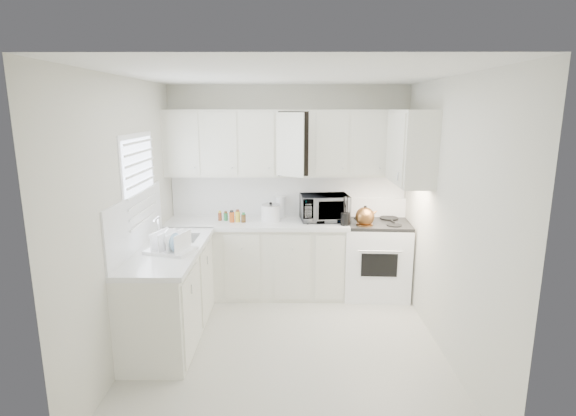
{
  "coord_description": "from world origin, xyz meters",
  "views": [
    {
      "loc": [
        0.02,
        -4.09,
        2.31
      ],
      "look_at": [
        0.0,
        0.7,
        1.25
      ],
      "focal_mm": 28.03,
      "sensor_mm": 36.0,
      "label": 1
    }
  ],
  "objects_px": {
    "tea_kettle": "(365,215)",
    "stove": "(376,249)",
    "rice_cooker": "(271,211)",
    "dish_rack": "(170,240)",
    "utensil_crock": "(345,210)",
    "microwave": "(324,205)"
  },
  "relations": [
    {
      "from": "tea_kettle",
      "to": "stove",
      "type": "bearing_deg",
      "value": 33.36
    },
    {
      "from": "tea_kettle",
      "to": "rice_cooker",
      "type": "xyz_separation_m",
      "value": [
        -1.13,
        0.21,
        -0.0
      ]
    },
    {
      "from": "rice_cooker",
      "to": "tea_kettle",
      "type": "bearing_deg",
      "value": -22.32
    },
    {
      "from": "rice_cooker",
      "to": "dish_rack",
      "type": "relative_size",
      "value": 0.55
    },
    {
      "from": "rice_cooker",
      "to": "utensil_crock",
      "type": "relative_size",
      "value": 0.66
    },
    {
      "from": "microwave",
      "to": "rice_cooker",
      "type": "relative_size",
      "value": 2.47
    },
    {
      "from": "tea_kettle",
      "to": "dish_rack",
      "type": "height_order",
      "value": "tea_kettle"
    },
    {
      "from": "rice_cooker",
      "to": "microwave",
      "type": "bearing_deg",
      "value": -10.27
    },
    {
      "from": "stove",
      "to": "utensil_crock",
      "type": "relative_size",
      "value": 3.37
    },
    {
      "from": "utensil_crock",
      "to": "dish_rack",
      "type": "distance_m",
      "value": 2.09
    },
    {
      "from": "dish_rack",
      "to": "stove",
      "type": "bearing_deg",
      "value": 45.86
    },
    {
      "from": "stove",
      "to": "microwave",
      "type": "distance_m",
      "value": 0.85
    },
    {
      "from": "tea_kettle",
      "to": "microwave",
      "type": "distance_m",
      "value": 0.52
    },
    {
      "from": "microwave",
      "to": "dish_rack",
      "type": "bearing_deg",
      "value": -147.47
    },
    {
      "from": "tea_kettle",
      "to": "microwave",
      "type": "xyz_separation_m",
      "value": [
        -0.47,
        0.23,
        0.08
      ]
    },
    {
      "from": "microwave",
      "to": "dish_rack",
      "type": "distance_m",
      "value": 2.03
    },
    {
      "from": "stove",
      "to": "utensil_crock",
      "type": "xyz_separation_m",
      "value": [
        -0.41,
        -0.16,
        0.52
      ]
    },
    {
      "from": "rice_cooker",
      "to": "dish_rack",
      "type": "distance_m",
      "value": 1.55
    },
    {
      "from": "tea_kettle",
      "to": "rice_cooker",
      "type": "relative_size",
      "value": 1.2
    },
    {
      "from": "stove",
      "to": "rice_cooker",
      "type": "bearing_deg",
      "value": -179.02
    },
    {
      "from": "rice_cooker",
      "to": "stove",
      "type": "bearing_deg",
      "value": -13.99
    },
    {
      "from": "tea_kettle",
      "to": "utensil_crock",
      "type": "xyz_separation_m",
      "value": [
        -0.23,
        -0.0,
        0.06
      ]
    }
  ]
}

